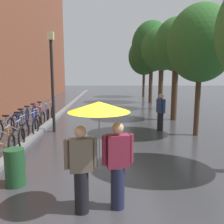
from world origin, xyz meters
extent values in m
plane|color=#38383D|center=(0.00, 0.00, 0.00)|extent=(80.00, 80.00, 0.00)
cube|color=slate|center=(-3.20, 10.00, 0.06)|extent=(0.30, 36.00, 0.12)
cylinder|color=#473323|center=(3.24, 5.55, 1.25)|extent=(0.21, 0.21, 2.50)
ellipsoid|color=#2D6628|center=(3.24, 5.55, 3.60)|extent=(2.52, 2.52, 2.95)
cylinder|color=#473323|center=(3.16, 8.71, 1.44)|extent=(0.31, 0.31, 2.88)
ellipsoid|color=#2D6628|center=(3.16, 8.71, 3.89)|extent=(2.23, 2.23, 2.71)
cylinder|color=#473323|center=(3.22, 12.48, 1.47)|extent=(0.32, 0.32, 2.94)
ellipsoid|color=#2D6628|center=(3.22, 12.48, 4.04)|extent=(2.72, 2.72, 2.92)
cylinder|color=#473323|center=(3.12, 15.92, 1.50)|extent=(0.30, 0.30, 2.99)
ellipsoid|color=#235623|center=(3.12, 15.92, 4.49)|extent=(3.18, 3.18, 4.00)
cylinder|color=#473323|center=(3.17, 20.34, 1.31)|extent=(0.24, 0.24, 2.63)
ellipsoid|color=#235623|center=(3.17, 20.34, 3.96)|extent=(3.07, 3.07, 3.55)
torus|color=black|center=(-3.21, 3.13, 0.35)|extent=(0.14, 0.70, 0.70)
cylinder|color=orange|center=(-3.29, 3.12, 0.64)|extent=(0.04, 0.04, 0.58)
cylinder|color=#9E9EA3|center=(-3.29, 3.12, 0.93)|extent=(0.08, 0.46, 0.03)
torus|color=black|center=(-3.21, 4.00, 0.35)|extent=(0.10, 0.70, 0.70)
cylinder|color=slate|center=(-3.82, 3.96, 0.55)|extent=(0.88, 0.09, 0.43)
cylinder|color=slate|center=(-3.29, 4.00, 0.64)|extent=(0.04, 0.04, 0.58)
cylinder|color=#9E9EA3|center=(-3.29, 4.00, 0.93)|extent=(0.06, 0.46, 0.03)
torus|color=black|center=(-3.37, 4.85, 0.35)|extent=(0.10, 0.70, 0.70)
cylinder|color=slate|center=(-3.98, 4.89, 0.55)|extent=(0.88, 0.09, 0.43)
cylinder|color=slate|center=(-4.08, 4.90, 0.62)|extent=(0.04, 0.04, 0.55)
cube|color=black|center=(-4.08, 4.90, 0.93)|extent=(0.23, 0.11, 0.06)
cylinder|color=slate|center=(-3.45, 4.86, 0.64)|extent=(0.04, 0.04, 0.58)
cylinder|color=#9E9EA3|center=(-3.45, 4.86, 0.93)|extent=(0.06, 0.46, 0.03)
torus|color=black|center=(-3.22, 5.58, 0.35)|extent=(0.10, 0.70, 0.70)
torus|color=black|center=(-4.24, 5.64, 0.35)|extent=(0.10, 0.70, 0.70)
cylinder|color=#233DA8|center=(-3.83, 5.62, 0.55)|extent=(0.88, 0.09, 0.43)
cylinder|color=#233DA8|center=(-3.93, 5.63, 0.62)|extent=(0.04, 0.04, 0.55)
cube|color=black|center=(-3.93, 5.63, 0.93)|extent=(0.23, 0.11, 0.06)
cylinder|color=#233DA8|center=(-3.30, 5.59, 0.64)|extent=(0.04, 0.04, 0.58)
cylinder|color=#9E9EA3|center=(-3.30, 5.59, 0.93)|extent=(0.06, 0.46, 0.03)
torus|color=black|center=(-3.38, 6.44, 0.35)|extent=(0.09, 0.70, 0.70)
torus|color=black|center=(-4.40, 6.48, 0.35)|extent=(0.09, 0.70, 0.70)
cylinder|color=#233DA8|center=(-3.99, 6.47, 0.55)|extent=(0.88, 0.08, 0.43)
cylinder|color=#233DA8|center=(-4.09, 6.47, 0.62)|extent=(0.04, 0.04, 0.55)
cube|color=black|center=(-4.09, 6.47, 0.93)|extent=(0.22, 0.11, 0.06)
cylinder|color=#233DA8|center=(-3.46, 6.44, 0.64)|extent=(0.04, 0.04, 0.58)
cylinder|color=#9E9EA3|center=(-3.46, 6.44, 0.93)|extent=(0.05, 0.46, 0.03)
torus|color=black|center=(-3.39, 7.33, 0.35)|extent=(0.07, 0.70, 0.70)
torus|color=black|center=(-4.41, 7.32, 0.35)|extent=(0.07, 0.70, 0.70)
cylinder|color=#233DA8|center=(-4.00, 7.32, 0.55)|extent=(0.88, 0.05, 0.43)
cylinder|color=#233DA8|center=(-4.10, 7.32, 0.62)|extent=(0.04, 0.04, 0.55)
cube|color=black|center=(-4.10, 7.32, 0.93)|extent=(0.22, 0.10, 0.06)
cylinder|color=#233DA8|center=(-3.47, 7.33, 0.64)|extent=(0.04, 0.04, 0.58)
cylinder|color=#9E9EA3|center=(-3.47, 7.33, 0.93)|extent=(0.03, 0.46, 0.03)
torus|color=black|center=(-3.38, 8.27, 0.35)|extent=(0.16, 0.70, 0.70)
torus|color=black|center=(-4.39, 8.13, 0.35)|extent=(0.16, 0.70, 0.70)
cylinder|color=#233DA8|center=(-3.98, 8.18, 0.55)|extent=(0.88, 0.16, 0.43)
cylinder|color=#233DA8|center=(-4.08, 8.17, 0.62)|extent=(0.04, 0.04, 0.55)
cube|color=black|center=(-4.08, 8.17, 0.93)|extent=(0.23, 0.13, 0.06)
cylinder|color=#233DA8|center=(-3.46, 8.26, 0.64)|extent=(0.04, 0.04, 0.58)
cylinder|color=#9E9EA3|center=(-3.46, 8.26, 0.93)|extent=(0.09, 0.46, 0.03)
torus|color=black|center=(-3.27, 8.94, 0.35)|extent=(0.08, 0.70, 0.70)
torus|color=black|center=(-4.29, 8.97, 0.35)|extent=(0.08, 0.70, 0.70)
cylinder|color=red|center=(-3.89, 8.96, 0.55)|extent=(0.88, 0.07, 0.43)
cylinder|color=red|center=(-3.99, 8.96, 0.62)|extent=(0.04, 0.04, 0.55)
cube|color=black|center=(-3.99, 8.96, 0.93)|extent=(0.22, 0.11, 0.06)
cylinder|color=red|center=(-3.36, 8.94, 0.64)|extent=(0.04, 0.04, 0.58)
cylinder|color=#9E9EA3|center=(-3.36, 8.94, 0.93)|extent=(0.04, 0.46, 0.03)
cylinder|color=black|center=(-0.76, 0.12, 0.40)|extent=(0.26, 0.26, 0.80)
cube|color=#665B4C|center=(-0.76, 0.12, 1.09)|extent=(0.44, 0.30, 0.60)
sphere|color=tan|center=(-0.76, 0.12, 1.52)|extent=(0.21, 0.21, 0.21)
cylinder|color=#665B4C|center=(-1.00, 0.07, 1.12)|extent=(0.09, 0.09, 0.54)
cylinder|color=#665B4C|center=(-0.51, 0.17, 1.12)|extent=(0.09, 0.09, 0.54)
cylinder|color=#1E233D|center=(-0.10, 0.26, 0.41)|extent=(0.26, 0.26, 0.81)
cube|color=maroon|center=(-0.10, 0.26, 1.12)|extent=(0.44, 0.30, 0.61)
sphere|color=tan|center=(-0.10, 0.26, 1.55)|extent=(0.21, 0.21, 0.21)
cylinder|color=maroon|center=(-0.34, 0.21, 1.15)|extent=(0.09, 0.09, 0.55)
cylinder|color=maroon|center=(0.15, 0.31, 1.15)|extent=(0.09, 0.09, 0.55)
cylinder|color=#9E9EA3|center=(-0.43, 0.21, 1.34)|extent=(0.02, 0.02, 1.07)
cone|color=yellow|center=(-0.43, 0.21, 1.94)|extent=(1.11, 1.11, 0.18)
cylinder|color=black|center=(-2.60, 6.16, 1.90)|extent=(0.12, 0.12, 3.80)
cube|color=beige|center=(-2.60, 6.16, 3.96)|extent=(0.24, 0.24, 0.32)
cylinder|color=#1E4C28|center=(-2.37, 1.21, 0.42)|extent=(0.44, 0.44, 0.85)
cylinder|color=black|center=(1.96, 6.36, 0.39)|extent=(0.26, 0.26, 0.79)
cube|color=navy|center=(1.96, 6.36, 1.08)|extent=(0.33, 0.45, 0.59)
sphere|color=tan|center=(1.96, 6.36, 1.50)|extent=(0.21, 0.21, 0.21)
cylinder|color=navy|center=(1.89, 6.60, 1.11)|extent=(0.09, 0.09, 0.53)
cylinder|color=navy|center=(2.04, 6.13, 1.11)|extent=(0.09, 0.09, 0.53)
camera|label=1|loc=(-0.26, -4.02, 2.56)|focal=39.24mm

